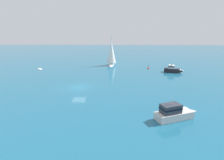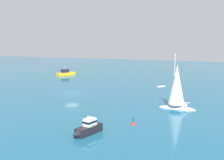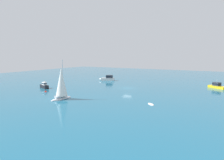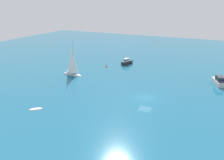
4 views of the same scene
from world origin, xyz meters
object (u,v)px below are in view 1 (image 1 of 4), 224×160
skiff (40,69)px  channel_buoy (148,69)px  sailboat (111,54)px  motor_cruiser (173,70)px  powerboat (174,113)px

skiff → channel_buoy: channel_buoy is taller
skiff → sailboat: sailboat is taller
motor_cruiser → skiff: motor_cruiser is taller
sailboat → channel_buoy: size_ratio=7.31×
motor_cruiser → sailboat: (-15.65, 8.72, 2.57)m
skiff → channel_buoy: 29.46m
channel_buoy → skiff: bearing=-178.1°
motor_cruiser → skiff: size_ratio=2.09×
skiff → channel_buoy: (29.44, 0.98, 0.01)m
powerboat → channel_buoy: size_ratio=4.83×
powerboat → sailboat: bearing=83.4°
motor_cruiser → sailboat: size_ratio=0.51×
skiff → sailboat: 20.30m
sailboat → channel_buoy: (10.17, -4.48, -3.28)m
skiff → channel_buoy: size_ratio=1.79×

